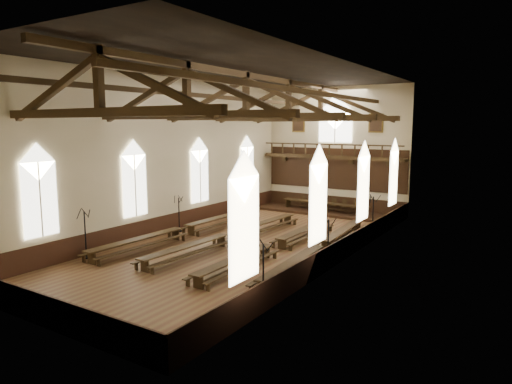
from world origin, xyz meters
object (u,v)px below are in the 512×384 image
refectory_row_a (184,229)px  candelabrum_right_near (263,285)px  refectory_row_d (321,246)px  high_table (325,204)px  refectory_row_b (230,235)px  refectory_row_c (274,245)px  candelabrum_left_far (236,205)px  dais (324,212)px  candelabrum_right_far (373,224)px  candelabrum_left_mid (179,221)px  candelabrum_left_near (86,243)px  candelabrum_right_mid (328,250)px

refectory_row_a → candelabrum_right_near: (9.82, -6.52, 0.26)m
refectory_row_d → high_table: bearing=113.0°
refectory_row_b → candelabrum_right_near: bearing=-46.7°
refectory_row_a → refectory_row_c: 6.54m
refectory_row_a → candelabrum_right_near: size_ratio=5.51×
candelabrum_left_far → refectory_row_a: bearing=-80.3°
dais → candelabrum_right_far: candelabrum_right_far is taller
refectory_row_d → dais: 12.11m
candelabrum_left_mid → refectory_row_d: bearing=-0.7°
candelabrum_right_near → refectory_row_b: bearing=133.3°
refectory_row_c → dais: bearing=101.1°
dais → candelabrum_left_far: size_ratio=4.03×
refectory_row_a → refectory_row_c: size_ratio=1.04×
candelabrum_left_near → refectory_row_d: bearing=34.9°
candelabrum_right_mid → refectory_row_a: bearing=178.3°
refectory_row_c → candelabrum_left_mid: (-7.82, 1.07, 0.25)m
refectory_row_c → refectory_row_d: refectory_row_d is taller
refectory_row_a → high_table: high_table is taller
candelabrum_left_near → refectory_row_a: bearing=78.3°
refectory_row_a → dais: (4.16, 12.05, -0.43)m
high_table → candelabrum_left_near: (-5.44, -18.24, 0.03)m
candelabrum_right_near → high_table: bearing=107.0°
refectory_row_d → candelabrum_left_far: candelabrum_left_far is taller
candelabrum_left_far → candelabrum_right_far: candelabrum_left_far is taller
refectory_row_d → candelabrum_right_far: bearing=80.8°
high_table → candelabrum_right_far: (5.66, -5.39, 0.04)m
refectory_row_c → high_table: bearing=101.1°
candelabrum_right_far → candelabrum_left_far: bearing=175.8°
candelabrum_left_near → candelabrum_right_mid: (11.10, 5.89, -0.07)m
high_table → candelabrum_right_mid: candelabrum_right_mid is taller
candelabrum_left_mid → refectory_row_c: bearing=-7.8°
refectory_row_b → candelabrum_right_far: size_ratio=5.17×
candelabrum_right_near → candelabrum_right_far: candelabrum_right_far is taller
refectory_row_b → refectory_row_c: (3.23, -0.44, -0.01)m
refectory_row_c → candelabrum_left_mid: bearing=172.2°
refectory_row_d → candelabrum_left_near: bearing=-145.1°
refectory_row_a → candelabrum_left_near: bearing=-101.7°
candelabrum_right_near → candelabrum_right_far: bearing=90.0°
candelabrum_left_near → candelabrum_right_near: bearing=-1.7°
high_table → dais: bearing=0.0°
candelabrum_left_near → candelabrum_left_mid: 7.22m
candelabrum_right_near → refectory_row_d: bearing=97.2°
refectory_row_b → candelabrum_left_near: size_ratio=5.20×
candelabrum_left_mid → refectory_row_b: bearing=-7.9°
high_table → candelabrum_left_mid: size_ratio=3.08×
refectory_row_c → candelabrum_right_mid: 3.30m
refectory_row_d → dais: size_ratio=1.22×
candelabrum_right_mid → candelabrum_right_far: candelabrum_right_far is taller
refectory_row_c → refectory_row_d: 2.53m
refectory_row_a → high_table: (4.16, 12.05, 0.25)m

